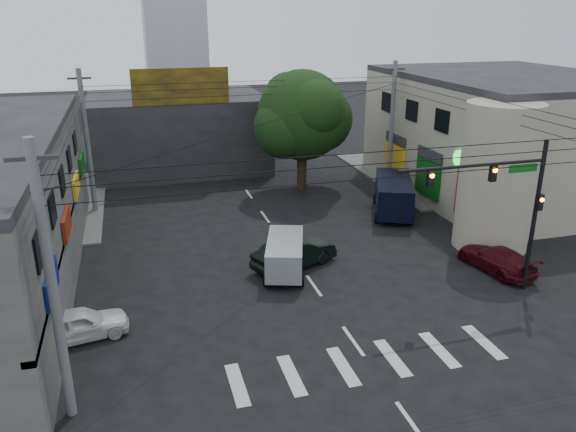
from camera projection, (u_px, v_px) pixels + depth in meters
name	position (u px, v px, depth m)	size (l,w,h in m)	color
ground	(328.00, 305.00, 25.17)	(160.00, 160.00, 0.00)	black
sidewalk_far_right	(461.00, 171.00, 46.02)	(16.00, 16.00, 0.15)	#514F4C
building_right	(505.00, 136.00, 40.15)	(14.00, 18.00, 8.00)	#A1977F
corner_column	(497.00, 177.00, 30.23)	(4.00, 4.00, 8.00)	#A1977F
building_far	(178.00, 132.00, 46.62)	(14.00, 10.00, 6.00)	#232326
billboard	(181.00, 86.00, 40.71)	(7.00, 0.30, 2.60)	olive
street_tree	(302.00, 116.00, 39.68)	(6.40, 6.40, 8.70)	black
traffic_gantry	(506.00, 195.00, 24.61)	(7.10, 0.35, 7.20)	black
utility_pole_near_left	(52.00, 288.00, 16.84)	(0.32, 0.32, 9.20)	#59595B
utility_pole_far_left	(87.00, 143.00, 35.37)	(0.32, 0.32, 9.20)	#59595B
utility_pole_far_right	(392.00, 126.00, 40.74)	(0.32, 0.32, 9.20)	#59595B
dark_sedan	(295.00, 253.00, 28.73)	(4.87, 3.40, 1.52)	black
white_compact	(79.00, 324.00, 22.42)	(4.04, 2.17, 1.31)	white
maroon_sedan	(496.00, 259.00, 28.39)	(2.46, 4.61, 1.27)	#400911
silver_minivan	(285.00, 257.00, 27.99)	(2.92, 4.49, 1.79)	#A5A7AD
navy_van	(393.00, 196.00, 36.33)	(4.23, 6.10, 2.28)	black
traffic_officer	(277.00, 266.00, 27.21)	(0.68, 0.58, 1.57)	#151C4C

